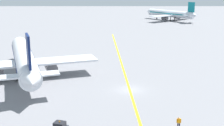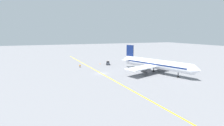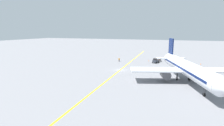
# 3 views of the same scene
# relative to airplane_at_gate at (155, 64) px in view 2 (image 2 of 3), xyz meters

# --- Properties ---
(ground_plane) EXTENTS (400.00, 400.00, 0.00)m
(ground_plane) POSITION_rel_airplane_at_gate_xyz_m (20.05, -7.23, -3.71)
(ground_plane) COLOR slate
(apron_yellow_centreline) EXTENTS (6.16, 119.88, 0.01)m
(apron_yellow_centreline) POSITION_rel_airplane_at_gate_xyz_m (20.05, -7.23, -3.71)
(apron_yellow_centreline) COLOR yellow
(apron_yellow_centreline) RESTS_ON ground
(airplane_at_gate) EXTENTS (28.16, 34.51, 10.60)m
(airplane_at_gate) POSITION_rel_airplane_at_gate_xyz_m (0.00, 0.00, 0.00)
(airplane_at_gate) COLOR silver
(airplane_at_gate) RESTS_ON ground
(baggage_tug_dark) EXTENTS (2.48, 3.32, 2.11)m
(baggage_tug_dark) POSITION_rel_airplane_at_gate_xyz_m (10.59, -24.72, -2.81)
(baggage_tug_dark) COLOR #333842
(baggage_tug_dark) RESTS_ON ground
(baggage_cart_trailing) EXTENTS (2.13, 2.90, 1.24)m
(baggage_cart_trailing) POSITION_rel_airplane_at_gate_xyz_m (9.58, -27.86, -2.95)
(baggage_cart_trailing) COLOR gray
(baggage_cart_trailing) RESTS_ON ground
(ground_crew_worker) EXTENTS (0.58, 0.23, 1.68)m
(ground_crew_worker) POSITION_rel_airplane_at_gate_xyz_m (25.43, -22.20, -2.80)
(ground_crew_worker) COLOR #23232D
(ground_crew_worker) RESTS_ON ground
(traffic_cone_near_nose) EXTENTS (0.32, 0.32, 0.55)m
(traffic_cone_near_nose) POSITION_rel_airplane_at_gate_xyz_m (-6.44, -27.61, -3.43)
(traffic_cone_near_nose) COLOR orange
(traffic_cone_near_nose) RESTS_ON ground
(traffic_cone_mid_apron) EXTENTS (0.32, 0.32, 0.55)m
(traffic_cone_mid_apron) POSITION_rel_airplane_at_gate_xyz_m (13.77, -27.99, -3.43)
(traffic_cone_mid_apron) COLOR orange
(traffic_cone_mid_apron) RESTS_ON ground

